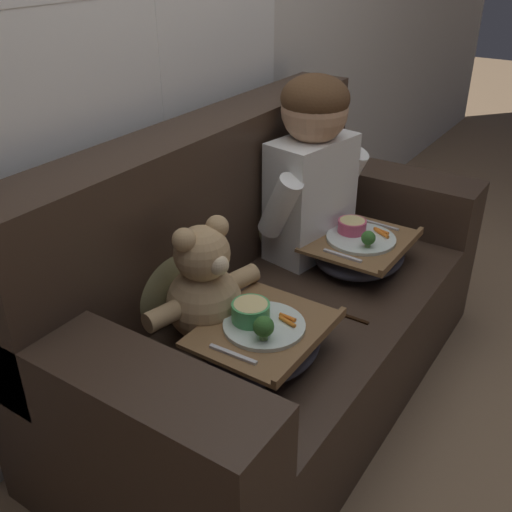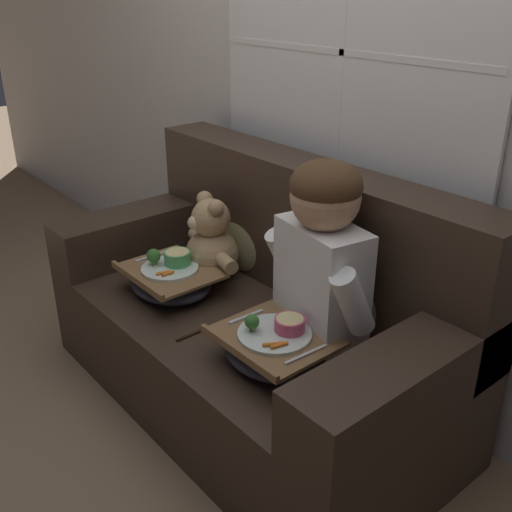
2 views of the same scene
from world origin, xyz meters
name	(u,v)px [view 1 (image 1 of 2)]	position (x,y,z in m)	size (l,w,h in m)	color
ground_plane	(279,388)	(0.00, 0.00, 0.00)	(14.00, 14.00, 0.00)	#8E7051
wall_back_with_window	(145,2)	(0.00, 0.52, 1.30)	(8.00, 0.08, 2.60)	beige
couch	(263,305)	(0.00, 0.07, 0.34)	(1.72, 0.86, 0.95)	#38281E
throw_pillow_behind_child	(271,201)	(0.32, 0.25, 0.58)	(0.36, 0.17, 0.37)	tan
throw_pillow_behind_teddy	(160,271)	(-0.32, 0.25, 0.58)	(0.34, 0.16, 0.35)	#898456
child_figure	(313,160)	(0.32, 0.07, 0.78)	(0.49, 0.26, 0.67)	white
teddy_bear	(205,290)	(-0.32, 0.07, 0.57)	(0.41, 0.29, 0.38)	tan
lap_tray_child	(360,251)	(0.32, -0.13, 0.48)	(0.38, 0.33, 0.18)	#2D2D38
lap_tray_teddy	(264,340)	(-0.32, -0.13, 0.48)	(0.39, 0.32, 0.19)	#2D2D38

